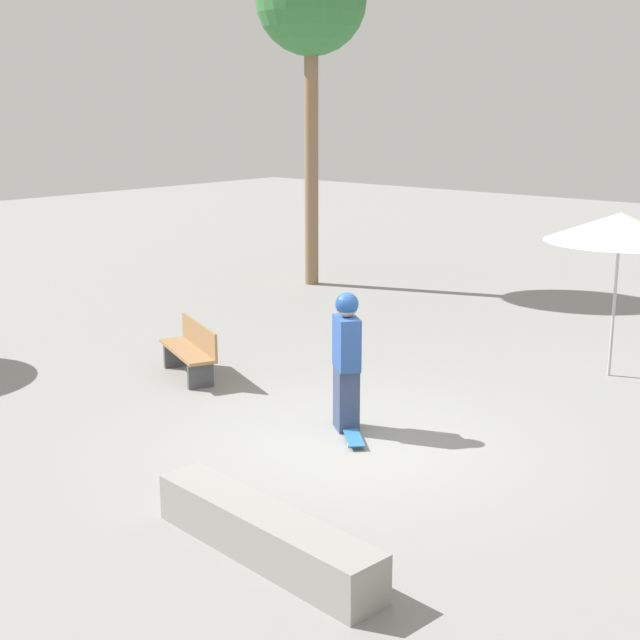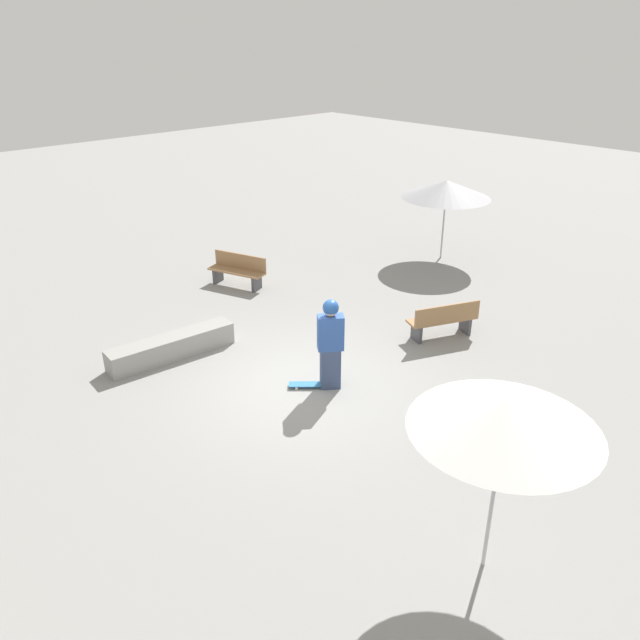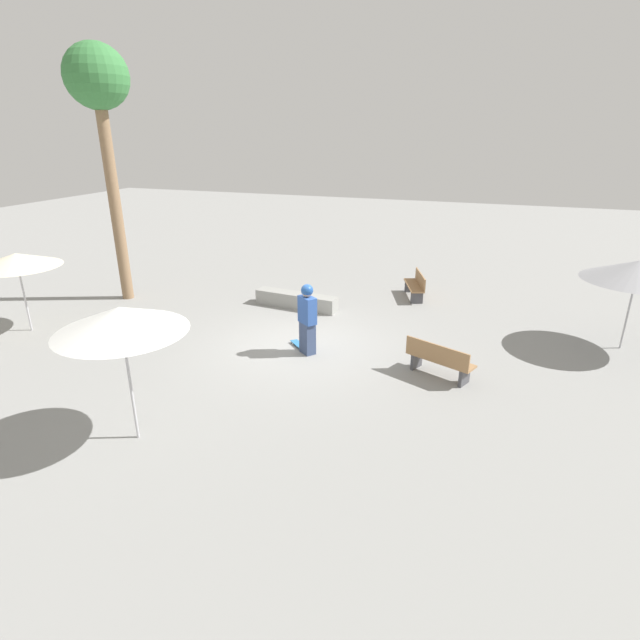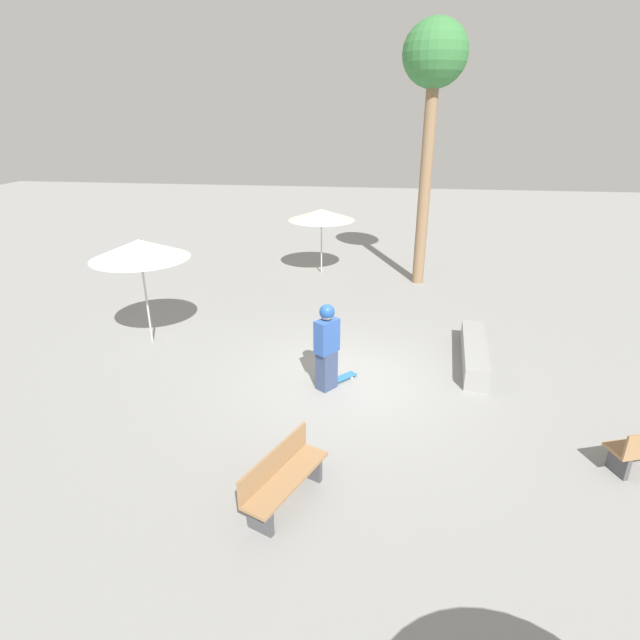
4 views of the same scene
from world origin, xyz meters
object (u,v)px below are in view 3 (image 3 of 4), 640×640
at_px(shade_umbrella_grey, 638,271).
at_px(shade_umbrella_white, 121,319).
at_px(bench_near, 439,360).
at_px(bench_far, 416,285).
at_px(palm_tree_center_left, 99,92).
at_px(skater_main, 307,317).
at_px(shade_umbrella_cream, 16,260).
at_px(skateboard, 300,345).
at_px(concrete_ledge, 296,300).

height_order(shade_umbrella_grey, shade_umbrella_white, shade_umbrella_white).
bearing_deg(shade_umbrella_grey, bench_near, -142.94).
xyz_separation_m(bench_far, palm_tree_center_left, (-9.20, -3.29, 5.97)).
distance_m(skater_main, bench_near, 3.36).
height_order(bench_near, shade_umbrella_cream, shade_umbrella_cream).
bearing_deg(shade_umbrella_white, bench_near, 41.23).
relative_size(skateboard, palm_tree_center_left, 0.09).
bearing_deg(bench_near, shade_umbrella_white, -115.49).
bearing_deg(skateboard, shade_umbrella_white, 117.62).
relative_size(concrete_ledge, bench_far, 1.68).
height_order(skateboard, shade_umbrella_cream, shade_umbrella_cream).
height_order(skater_main, shade_umbrella_cream, shade_umbrella_cream).
bearing_deg(shade_umbrella_cream, bench_near, 4.87).
distance_m(shade_umbrella_cream, shade_umbrella_grey, 16.16).
distance_m(bench_near, shade_umbrella_cream, 11.45).
distance_m(skater_main, palm_tree_center_left, 9.38).
bearing_deg(bench_far, bench_near, 175.10).
height_order(skater_main, bench_far, skater_main).
bearing_deg(shade_umbrella_cream, skateboard, 10.58).
relative_size(skateboard, concrete_ledge, 0.26).
xyz_separation_m(skater_main, shade_umbrella_cream, (-7.99, -1.18, 1.06)).
distance_m(skater_main, skateboard, 1.02).
xyz_separation_m(skater_main, skateboard, (-0.32, 0.25, -0.93)).
distance_m(skateboard, bench_far, 5.64).
xyz_separation_m(concrete_ledge, shade_umbrella_white, (-0.05, -7.72, 2.11)).
bearing_deg(shade_umbrella_white, concrete_ledge, 89.65).
height_order(skateboard, bench_far, bench_far).
bearing_deg(shade_umbrella_cream, bench_far, 34.00).
bearing_deg(concrete_ledge, bench_near, -34.59).
distance_m(concrete_ledge, bench_far, 4.13).
bearing_deg(skateboard, palm_tree_center_left, 27.90).
xyz_separation_m(concrete_ledge, shade_umbrella_cream, (-6.39, -4.34, 1.82)).
bearing_deg(shade_umbrella_white, bench_far, 70.81).
relative_size(skater_main, shade_umbrella_grey, 0.71).
bearing_deg(skater_main, shade_umbrella_grey, -121.62).
relative_size(skateboard, shade_umbrella_white, 0.28).
relative_size(concrete_ledge, palm_tree_center_left, 0.36).
bearing_deg(skateboard, bench_near, -144.35).
relative_size(skateboard, shade_umbrella_cream, 0.32).
height_order(bench_near, shade_umbrella_grey, shade_umbrella_grey).
height_order(skateboard, concrete_ledge, concrete_ledge).
distance_m(skateboard, shade_umbrella_grey, 8.64).
xyz_separation_m(shade_umbrella_white, palm_tree_center_left, (-5.72, 6.71, 4.05)).
relative_size(shade_umbrella_cream, shade_umbrella_grey, 0.88).
relative_size(concrete_ledge, shade_umbrella_grey, 1.08).
xyz_separation_m(shade_umbrella_grey, palm_tree_center_left, (-14.97, -0.87, 4.30)).
distance_m(bench_near, shade_umbrella_white, 6.85).
distance_m(bench_near, palm_tree_center_left, 12.45).
bearing_deg(shade_umbrella_grey, shade_umbrella_white, -140.65).
height_order(skateboard, shade_umbrella_white, shade_umbrella_white).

